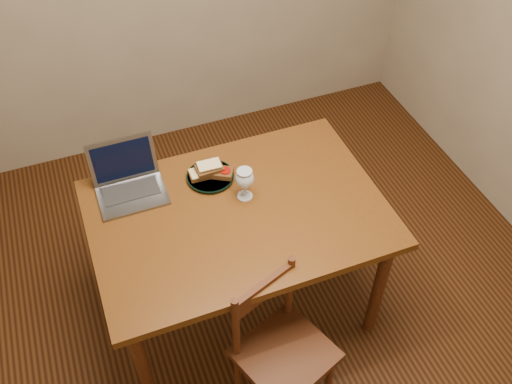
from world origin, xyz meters
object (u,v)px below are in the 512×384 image
object	(u,v)px
table	(238,224)
laptop	(128,179)
plate	(210,177)
milk_glass	(245,184)
chair	(282,345)

from	to	relation	value
table	laptop	xyz separation A→B (m)	(-0.41, 0.32, 0.14)
plate	laptop	xyz separation A→B (m)	(-0.37, 0.08, 0.05)
table	plate	size ratio (longest dim) A/B	5.83
table	milk_glass	distance (m)	0.19
plate	laptop	size ratio (longest dim) A/B	0.73
chair	milk_glass	size ratio (longest dim) A/B	2.89
chair	laptop	size ratio (longest dim) A/B	1.55
plate	laptop	distance (m)	0.38
chair	milk_glass	distance (m)	0.71
table	plate	world-z (taller)	plate
table	laptop	bearing A→B (deg)	142.71
chair	laptop	bearing A→B (deg)	96.17
chair	table	bearing A→B (deg)	70.01
chair	laptop	world-z (taller)	laptop
chair	milk_glass	world-z (taller)	milk_glass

